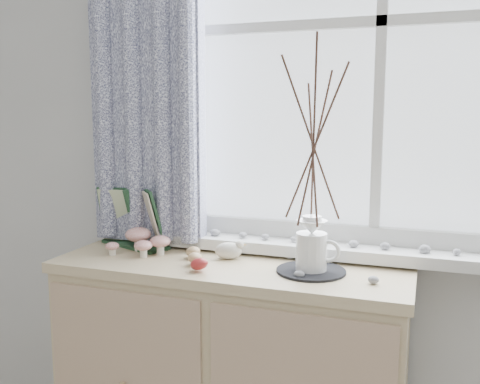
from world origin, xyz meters
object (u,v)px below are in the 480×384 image
at_px(botanical_book, 130,218).
at_px(twig_pitcher, 314,139).
at_px(sideboard, 231,379).
at_px(toadstool_cluster, 142,240).

bearing_deg(botanical_book, twig_pitcher, 14.26).
relative_size(sideboard, botanical_book, 3.64).
bearing_deg(sideboard, twig_pitcher, -4.28).
height_order(toadstool_cluster, twig_pitcher, twig_pitcher).
bearing_deg(toadstool_cluster, twig_pitcher, -2.37).
height_order(botanical_book, twig_pitcher, twig_pitcher).
xyz_separation_m(toadstool_cluster, twig_pitcher, (0.62, -0.03, 0.37)).
height_order(botanical_book, toadstool_cluster, botanical_book).
distance_m(sideboard, toadstool_cluster, 0.58).
bearing_deg(toadstool_cluster, botanical_book, 146.61).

